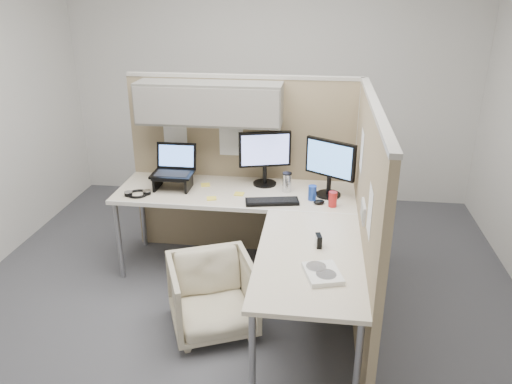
# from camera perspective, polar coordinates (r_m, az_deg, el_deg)

# --- Properties ---
(ground) EXTENTS (4.50, 4.50, 0.00)m
(ground) POSITION_cam_1_polar(r_m,az_deg,el_deg) (4.03, -1.92, -12.55)
(ground) COLOR #424248
(ground) RESTS_ON ground
(partition_back) EXTENTS (2.00, 0.36, 1.63)m
(partition_back) POSITION_cam_1_polar(r_m,az_deg,el_deg) (4.32, -3.17, 6.16)
(partition_back) COLOR #978463
(partition_back) RESTS_ON ground
(partition_right) EXTENTS (0.07, 2.03, 1.63)m
(partition_right) POSITION_cam_1_polar(r_m,az_deg,el_deg) (3.53, 12.31, -3.08)
(partition_right) COLOR #978463
(partition_right) RESTS_ON ground
(desk) EXTENTS (2.00, 1.98, 0.73)m
(desk) POSITION_cam_1_polar(r_m,az_deg,el_deg) (3.77, 0.13, -3.02)
(desk) COLOR beige
(desk) RESTS_ON ground
(office_chair) EXTENTS (0.74, 0.72, 0.59)m
(office_chair) POSITION_cam_1_polar(r_m,az_deg,el_deg) (3.62, -5.00, -11.37)
(office_chair) COLOR beige
(office_chair) RESTS_ON ground
(monitor_left) EXTENTS (0.43, 0.20, 0.47)m
(monitor_left) POSITION_cam_1_polar(r_m,az_deg,el_deg) (4.20, 1.02, 4.37)
(monitor_left) COLOR black
(monitor_left) RESTS_ON desk
(monitor_right) EXTENTS (0.39, 0.26, 0.47)m
(monitor_right) POSITION_cam_1_polar(r_m,az_deg,el_deg) (4.01, 8.45, 3.23)
(monitor_right) COLOR black
(monitor_right) RESTS_ON desk
(laptop_station) EXTENTS (0.34, 0.29, 0.36)m
(laptop_station) POSITION_cam_1_polar(r_m,az_deg,el_deg) (4.24, -9.40, 2.26)
(laptop_station) COLOR black
(laptop_station) RESTS_ON desk
(keyboard) EXTENTS (0.44, 0.22, 0.02)m
(keyboard) POSITION_cam_1_polar(r_m,az_deg,el_deg) (3.92, 1.85, -1.10)
(keyboard) COLOR black
(keyboard) RESTS_ON desk
(mouse) EXTENTS (0.11, 0.09, 0.03)m
(mouse) POSITION_cam_1_polar(r_m,az_deg,el_deg) (3.93, 7.21, -1.14)
(mouse) COLOR black
(mouse) RESTS_ON desk
(travel_mug) EXTENTS (0.08, 0.08, 0.16)m
(travel_mug) POSITION_cam_1_polar(r_m,az_deg,el_deg) (4.12, 3.57, 1.13)
(travel_mug) COLOR silver
(travel_mug) RESTS_ON desk
(soda_can_green) EXTENTS (0.07, 0.07, 0.12)m
(soda_can_green) POSITION_cam_1_polar(r_m,az_deg,el_deg) (3.89, 8.76, -0.82)
(soda_can_green) COLOR #B21E1E
(soda_can_green) RESTS_ON desk
(soda_can_silver) EXTENTS (0.07, 0.07, 0.12)m
(soda_can_silver) POSITION_cam_1_polar(r_m,az_deg,el_deg) (3.98, 6.45, -0.10)
(soda_can_silver) COLOR #1E3FA5
(soda_can_silver) RESTS_ON desk
(sticky_note_c) EXTENTS (0.09, 0.09, 0.01)m
(sticky_note_c) POSITION_cam_1_polar(r_m,az_deg,el_deg) (4.29, -5.80, 0.83)
(sticky_note_c) COLOR yellow
(sticky_note_c) RESTS_ON desk
(sticky_note_d) EXTENTS (0.08, 0.08, 0.01)m
(sticky_note_d) POSITION_cam_1_polar(r_m,az_deg,el_deg) (4.09, -1.94, -0.22)
(sticky_note_d) COLOR yellow
(sticky_note_d) RESTS_ON desk
(sticky_note_a) EXTENTS (0.09, 0.09, 0.01)m
(sticky_note_a) POSITION_cam_1_polar(r_m,az_deg,el_deg) (4.02, -5.10, -0.73)
(sticky_note_a) COLOR yellow
(sticky_note_a) RESTS_ON desk
(headphones) EXTENTS (0.21, 0.21, 0.03)m
(headphones) POSITION_cam_1_polar(r_m,az_deg,el_deg) (4.18, -13.37, -0.18)
(headphones) COLOR black
(headphones) RESTS_ON desk
(paper_stack) EXTENTS (0.26, 0.29, 0.03)m
(paper_stack) POSITION_cam_1_polar(r_m,az_deg,el_deg) (3.00, 7.62, -9.20)
(paper_stack) COLOR white
(paper_stack) RESTS_ON desk
(desk_clock) EXTENTS (0.05, 0.09, 0.08)m
(desk_clock) POSITION_cam_1_polar(r_m,az_deg,el_deg) (3.30, 7.15, -5.54)
(desk_clock) COLOR black
(desk_clock) RESTS_ON desk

